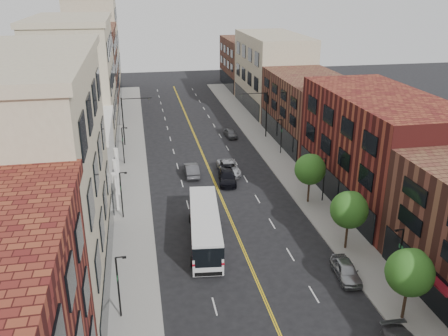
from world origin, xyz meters
TOP-DOWN VIEW (x-y plane):
  - sidewalk_left at (-10.00, 35.00)m, footprint 4.00×110.00m
  - sidewalk_right at (10.00, 35.00)m, footprint 4.00×110.00m
  - bldg_l_tanoffice at (-17.00, 13.00)m, footprint 10.00×22.00m
  - bldg_l_white at (-17.00, 31.00)m, footprint 10.00×14.00m
  - bldg_l_far_a at (-17.00, 48.00)m, footprint 10.00×20.00m
  - bldg_l_far_b at (-17.00, 68.00)m, footprint 10.00×20.00m
  - bldg_l_far_c at (-17.00, 86.00)m, footprint 10.00×16.00m
  - bldg_r_mid at (17.00, 24.00)m, footprint 10.00×22.00m
  - bldg_r_far_a at (17.00, 45.00)m, footprint 10.00×20.00m
  - bldg_r_far_b at (17.00, 66.00)m, footprint 10.00×22.00m
  - bldg_r_far_c at (17.00, 86.00)m, footprint 10.00×18.00m
  - tree_r_1 at (9.39, 4.07)m, footprint 3.40×3.40m
  - tree_r_2 at (9.39, 14.07)m, footprint 3.40×3.40m
  - tree_r_3 at (9.39, 24.07)m, footprint 3.40×3.40m
  - lamp_l_1 at (-10.95, 8.00)m, footprint 0.81×0.55m
  - lamp_l_2 at (-10.95, 24.00)m, footprint 0.81×0.55m
  - lamp_l_3 at (-10.95, 40.00)m, footprint 0.81×0.55m
  - lamp_r_1 at (10.95, 8.00)m, footprint 0.81×0.55m
  - lamp_r_2 at (10.95, 24.00)m, footprint 0.81×0.55m
  - lamp_r_3 at (10.95, 40.00)m, footprint 0.81×0.55m
  - signal_mast_left at (-10.27, 48.00)m, footprint 4.49×0.18m
  - signal_mast_right at (10.27, 48.00)m, footprint 4.49×0.18m
  - city_bus at (-3.28, 17.65)m, footprint 3.87×12.31m
  - car_parked_far at (7.40, 9.70)m, footprint 2.07×4.41m
  - car_lane_behind at (-2.52, 34.37)m, footprint 1.70×4.75m
  - car_lane_a at (1.50, 31.28)m, footprint 2.69×5.32m
  - car_lane_b at (2.25, 34.19)m, footprint 2.56×5.54m
  - car_lane_c at (5.50, 49.10)m, footprint 1.86×3.91m

SIDE VIEW (x-z plane):
  - sidewalk_left at x=-10.00m, z-range 0.00..0.15m
  - sidewalk_right at x=10.00m, z-range 0.00..0.15m
  - car_lane_c at x=5.50m, z-range 0.00..1.29m
  - car_parked_far at x=7.40m, z-range 0.00..1.46m
  - car_lane_a at x=1.50m, z-range 0.00..1.48m
  - car_lane_b at x=2.25m, z-range 0.00..1.54m
  - car_lane_behind at x=-2.52m, z-range 0.00..1.56m
  - city_bus at x=-3.28m, z-range 0.25..3.37m
  - lamp_l_1 at x=-10.95m, z-range 0.45..5.50m
  - lamp_l_2 at x=-10.95m, z-range 0.45..5.50m
  - lamp_l_3 at x=-10.95m, z-range 0.45..5.50m
  - lamp_r_1 at x=10.95m, z-range 0.45..5.50m
  - lamp_r_2 at x=10.95m, z-range 0.45..5.50m
  - lamp_r_3 at x=10.95m, z-range 0.45..5.50m
  - bldg_l_white at x=-17.00m, z-range 0.00..8.00m
  - tree_r_1 at x=9.39m, z-range 1.33..6.92m
  - tree_r_2 at x=9.39m, z-range 1.33..6.92m
  - tree_r_3 at x=9.39m, z-range 1.33..6.92m
  - signal_mast_left at x=-10.27m, z-range 1.05..8.25m
  - signal_mast_right at x=10.27m, z-range 1.05..8.25m
  - bldg_r_far_a at x=17.00m, z-range 0.00..10.00m
  - bldg_r_far_c at x=17.00m, z-range 0.00..11.00m
  - bldg_r_mid at x=17.00m, z-range 0.00..12.00m
  - bldg_r_far_b at x=17.00m, z-range 0.00..14.00m
  - bldg_l_far_b at x=-17.00m, z-range 0.00..15.00m
  - bldg_l_tanoffice at x=-17.00m, z-range 0.00..18.00m
  - bldg_l_far_a at x=-17.00m, z-range 0.00..18.00m
  - bldg_l_far_c at x=-17.00m, z-range 0.00..20.00m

